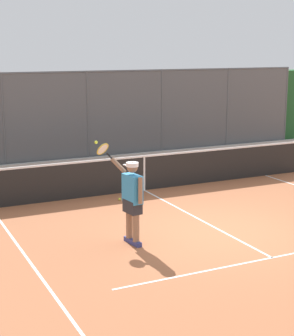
{
  "coord_description": "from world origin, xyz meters",
  "views": [
    {
      "loc": [
        6.22,
        9.28,
        3.77
      ],
      "look_at": [
        0.8,
        -1.97,
        1.05
      ],
      "focal_mm": 59.21,
      "sensor_mm": 36.0,
      "label": 1
    }
  ],
  "objects": [
    {
      "name": "fence_backdrop",
      "position": [
        0.0,
        -8.84,
        1.43
      ],
      "size": [
        19.72,
        1.37,
        3.03
      ],
      "color": "#565B60",
      "rests_on": "ground"
    },
    {
      "name": "tennis_net",
      "position": [
        0.0,
        -3.81,
        0.49
      ],
      "size": [
        10.49,
        0.09,
        1.07
      ],
      "color": "#2D2D2D",
      "rests_on": "ground"
    },
    {
      "name": "court_line_markings",
      "position": [
        0.0,
        1.95,
        0.0
      ],
      "size": [
        8.16,
        9.97,
        0.01
      ],
      "color": "white",
      "rests_on": "ground"
    },
    {
      "name": "tennis_ball_near_net",
      "position": [
        1.0,
        -3.15,
        0.03
      ],
      "size": [
        0.07,
        0.07,
        0.07
      ],
      "primitive_type": "sphere",
      "color": "#C1D138",
      "rests_on": "ground"
    },
    {
      "name": "ground_plane",
      "position": [
        0.0,
        0.0,
        0.0
      ],
      "size": [
        60.0,
        60.0,
        0.0
      ],
      "primitive_type": "plane",
      "color": "#A8603D"
    },
    {
      "name": "tennis_player",
      "position": [
        2.0,
        -0.15,
        0.96
      ],
      "size": [
        0.59,
        1.34,
        1.93
      ],
      "rotation": [
        0.0,
        0.0,
        -1.45
      ],
      "color": "navy",
      "rests_on": "ground"
    }
  ]
}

